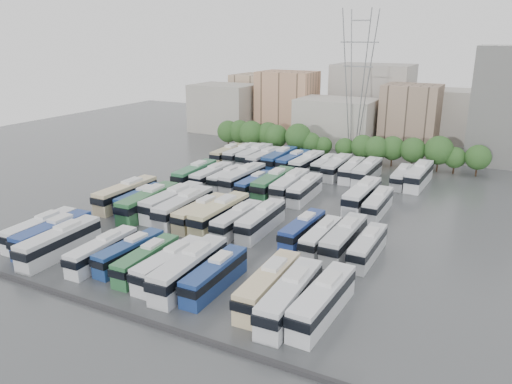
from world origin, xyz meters
The scene contains 54 objects.
ground centered at (0.00, 0.00, 0.00)m, with size 220.00×220.00×0.00m, color #424447.
parapet centered at (0.00, -33.00, 0.25)m, with size 56.00×0.50×0.50m, color #2D2D30.
tree_line centered at (-1.98, 42.10, 4.32)m, with size 64.95×7.64×8.11m.
city_buildings centered at (-7.46, 71.86, 7.87)m, with size 102.00×35.00×20.00m.
apartment_tower centered at (34.00, 58.00, 13.00)m, with size 14.00×14.00×26.00m, color silver.
electricity_pylon centered at (2.00, 50.00, 18.66)m, with size 9.00×6.91×33.83m.
bus_r0_s0 centered at (-21.34, -23.05, 1.84)m, with size 3.04×12.04×3.75m.
bus_r0_s1 centered at (-18.20, -23.59, 1.92)m, with size 3.07×12.56×3.92m.
bus_r0_s2 centered at (-15.04, -25.21, 1.99)m, with size 3.26×12.98×4.04m.
bus_r0_s4 centered at (-8.36, -24.31, 1.75)m, with size 2.93×11.48×3.57m.
bus_r0_s5 centered at (-5.07, -22.91, 1.69)m, with size 2.92×11.08×3.44m.
bus_r0_s6 centered at (-1.65, -23.69, 1.71)m, with size 2.85×11.16×3.47m.
bus_r0_s7 centered at (1.81, -23.55, 1.83)m, with size 2.83×11.93×3.73m.
bus_r0_s8 centered at (4.88, -23.80, 2.07)m, with size 3.47×13.52×4.21m.
bus_r0_s9 centered at (8.11, -23.40, 1.79)m, with size 2.72×11.65×3.64m.
bus_r0_s11 centered at (14.84, -22.95, 1.96)m, with size 3.22×12.84×4.00m.
bus_r0_s12 centered at (18.02, -24.25, 2.01)m, with size 3.36×13.18×4.10m.
bus_r0_s13 centered at (21.32, -23.37, 1.97)m, with size 3.21×12.87×4.01m.
bus_r1_s0 centered at (-21.26, -5.28, 2.08)m, with size 3.01×13.50×4.23m.
bus_r1_s1 centered at (-18.04, -5.41, 1.72)m, with size 2.85×11.24×3.50m.
bus_r1_s2 centered at (-15.00, -7.02, 2.11)m, with size 3.65×13.80×4.29m.
bus_r1_s3 centered at (-11.65, -5.00, 2.11)m, with size 3.27×13.73×4.29m.
bus_r1_s4 centered at (-8.42, -6.31, 2.10)m, with size 3.45×13.70×4.27m.
bus_r1_s5 centered at (-4.98, -6.59, 1.86)m, with size 2.97×12.15×3.79m.
bus_r1_s6 centered at (-1.76, -6.16, 2.07)m, with size 3.20×13.47×4.21m.
bus_r1_s7 centered at (1.66, -6.79, 1.82)m, with size 2.66×11.83×3.71m.
bus_r1_s8 centered at (4.89, -5.34, 1.91)m, with size 3.03×12.44×3.88m.
bus_r1_s10 centered at (11.68, -5.59, 1.75)m, with size 2.88×11.41×3.55m.
bus_r1_s11 centered at (14.96, -6.87, 1.69)m, with size 2.48×10.99×3.44m.
bus_r1_s12 centered at (18.12, -6.49, 1.97)m, with size 2.84×12.79×4.01m.
bus_r1_s13 centered at (21.55, -7.09, 1.73)m, with size 2.46×11.26×3.53m.
bus_r2_s1 centered at (-18.16, 11.10, 1.99)m, with size 3.43×13.04×4.05m.
bus_r2_s2 centered at (-14.78, 11.82, 1.86)m, with size 2.70×12.08×3.79m.
bus_r2_s3 centered at (-11.62, 12.44, 1.73)m, with size 2.50×11.21×3.51m.
bus_r2_s4 centered at (-8.26, 12.75, 2.05)m, with size 3.28×13.40×4.18m.
bus_r2_s5 centered at (-4.96, 11.37, 1.71)m, with size 2.73×11.16×3.48m.
bus_r2_s6 centered at (-1.56, 12.17, 2.09)m, with size 3.33×13.67×4.26m.
bus_r2_s7 centered at (1.68, 12.54, 2.05)m, with size 3.51×13.43×4.18m.
bus_r2_s8 centered at (4.78, 12.21, 1.88)m, with size 3.15×12.29×3.83m.
bus_r2_s11 centered at (15.04, 12.74, 2.09)m, with size 3.17×13.60×4.25m.
bus_r2_s12 centered at (18.30, 10.64, 1.79)m, with size 2.65×11.64×3.64m.
bus_r3_s0 centered at (-21.57, 29.48, 1.83)m, with size 2.71×11.89×3.72m.
bus_r3_s1 centered at (-18.24, 30.24, 1.96)m, with size 3.08×12.78×3.99m.
bus_r3_s2 centered at (-14.76, 29.96, 2.06)m, with size 3.14×13.43×4.20m.
bus_r3_s3 centered at (-11.59, 28.71, 1.98)m, with size 3.18×12.94×4.04m.
bus_r3_s4 centered at (-8.41, 29.68, 2.06)m, with size 3.00×13.41×4.20m.
bus_r3_s5 centered at (-5.17, 29.82, 1.89)m, with size 3.30×12.42×3.86m.
bus_r3_s6 centered at (-1.74, 29.16, 2.00)m, with size 3.26×13.07×4.07m.
bus_r3_s7 centered at (1.70, 30.76, 1.70)m, with size 2.45×11.07×3.47m.
bus_r3_s8 centered at (4.85, 29.49, 1.96)m, with size 2.89×12.73×3.99m.
bus_r3_s9 centered at (8.15, 29.13, 1.84)m, with size 3.07×12.01×3.74m.
bus_r3_s10 centered at (11.44, 28.69, 2.02)m, with size 2.88×13.12×4.11m.
bus_r3_s12 centered at (18.18, 29.18, 1.72)m, with size 2.64×11.20×3.50m.
bus_r3_s13 centered at (21.26, 30.33, 2.09)m, with size 3.33×13.62×4.25m.
Camera 1 is at (36.47, -67.27, 28.39)m, focal length 35.00 mm.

